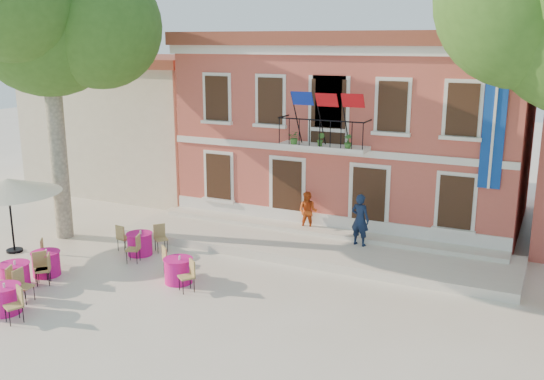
{
  "coord_description": "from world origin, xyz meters",
  "views": [
    {
      "loc": [
        9.52,
        -14.36,
        7.17
      ],
      "look_at": [
        0.95,
        3.5,
        2.27
      ],
      "focal_mm": 40.0,
      "sensor_mm": 36.0,
      "label": 1
    }
  ],
  "objects_px": {
    "cafe_table_1": "(5,298)",
    "cafe_table_3": "(140,243)",
    "cafe_table_0": "(46,263)",
    "pedestrian_navy": "(360,220)",
    "cafe_table_2": "(15,274)",
    "plane_tree_west": "(47,20)",
    "patio_umbrella": "(8,186)",
    "pedestrian_orange": "(308,212)",
    "cafe_table_4": "(178,270)"
  },
  "relations": [
    {
      "from": "plane_tree_west",
      "to": "cafe_table_3",
      "type": "bearing_deg",
      "value": -5.77
    },
    {
      "from": "cafe_table_2",
      "to": "cafe_table_3",
      "type": "height_order",
      "value": "same"
    },
    {
      "from": "cafe_table_3",
      "to": "cafe_table_4",
      "type": "relative_size",
      "value": 1.04
    },
    {
      "from": "cafe_table_1",
      "to": "pedestrian_orange",
      "type": "bearing_deg",
      "value": 62.03
    },
    {
      "from": "patio_umbrella",
      "to": "cafe_table_0",
      "type": "bearing_deg",
      "value": -23.0
    },
    {
      "from": "cafe_table_2",
      "to": "cafe_table_3",
      "type": "xyz_separation_m",
      "value": [
        1.53,
        3.95,
        0.0
      ]
    },
    {
      "from": "plane_tree_west",
      "to": "cafe_table_3",
      "type": "height_order",
      "value": "plane_tree_west"
    },
    {
      "from": "cafe_table_0",
      "to": "cafe_table_1",
      "type": "height_order",
      "value": "same"
    },
    {
      "from": "pedestrian_orange",
      "to": "cafe_table_3",
      "type": "relative_size",
      "value": 0.81
    },
    {
      "from": "plane_tree_west",
      "to": "cafe_table_2",
      "type": "relative_size",
      "value": 5.71
    },
    {
      "from": "patio_umbrella",
      "to": "pedestrian_navy",
      "type": "height_order",
      "value": "patio_umbrella"
    },
    {
      "from": "cafe_table_4",
      "to": "patio_umbrella",
      "type": "bearing_deg",
      "value": -178.74
    },
    {
      "from": "cafe_table_0",
      "to": "cafe_table_3",
      "type": "height_order",
      "value": "same"
    },
    {
      "from": "pedestrian_orange",
      "to": "cafe_table_1",
      "type": "distance_m",
      "value": 10.63
    },
    {
      "from": "pedestrian_navy",
      "to": "cafe_table_0",
      "type": "xyz_separation_m",
      "value": [
        -8.22,
        -6.2,
        -0.79
      ]
    },
    {
      "from": "cafe_table_2",
      "to": "cafe_table_4",
      "type": "xyz_separation_m",
      "value": [
        4.14,
        2.44,
        -0.01
      ]
    },
    {
      "from": "cafe_table_0",
      "to": "cafe_table_4",
      "type": "height_order",
      "value": "same"
    },
    {
      "from": "pedestrian_navy",
      "to": "pedestrian_orange",
      "type": "xyz_separation_m",
      "value": [
        -2.21,
        0.68,
        -0.16
      ]
    },
    {
      "from": "plane_tree_west",
      "to": "cafe_table_0",
      "type": "xyz_separation_m",
      "value": [
        2.32,
        -3.18,
        -7.44
      ]
    },
    {
      "from": "plane_tree_west",
      "to": "cafe_table_4",
      "type": "height_order",
      "value": "plane_tree_west"
    },
    {
      "from": "plane_tree_west",
      "to": "cafe_table_1",
      "type": "bearing_deg",
      "value": -59.41
    },
    {
      "from": "pedestrian_orange",
      "to": "cafe_table_0",
      "type": "xyz_separation_m",
      "value": [
        -6.01,
        -6.88,
        -0.63
      ]
    },
    {
      "from": "cafe_table_0",
      "to": "cafe_table_3",
      "type": "distance_m",
      "value": 3.16
    },
    {
      "from": "cafe_table_4",
      "to": "pedestrian_navy",
      "type": "bearing_deg",
      "value": 49.77
    },
    {
      "from": "plane_tree_west",
      "to": "pedestrian_navy",
      "type": "xyz_separation_m",
      "value": [
        10.54,
        3.02,
        -6.65
      ]
    },
    {
      "from": "cafe_table_2",
      "to": "cafe_table_1",
      "type": "bearing_deg",
      "value": -50.47
    },
    {
      "from": "pedestrian_navy",
      "to": "cafe_table_0",
      "type": "distance_m",
      "value": 10.32
    },
    {
      "from": "pedestrian_orange",
      "to": "cafe_table_0",
      "type": "height_order",
      "value": "pedestrian_orange"
    },
    {
      "from": "plane_tree_west",
      "to": "patio_umbrella",
      "type": "distance_m",
      "value": 5.88
    },
    {
      "from": "pedestrian_navy",
      "to": "cafe_table_1",
      "type": "distance_m",
      "value": 11.3
    },
    {
      "from": "plane_tree_west",
      "to": "cafe_table_1",
      "type": "relative_size",
      "value": 5.71
    },
    {
      "from": "pedestrian_navy",
      "to": "cafe_table_4",
      "type": "xyz_separation_m",
      "value": [
        -4.15,
        -4.9,
        -0.79
      ]
    },
    {
      "from": "cafe_table_0",
      "to": "cafe_table_3",
      "type": "bearing_deg",
      "value": 62.42
    },
    {
      "from": "cafe_table_1",
      "to": "cafe_table_2",
      "type": "bearing_deg",
      "value": 129.53
    },
    {
      "from": "patio_umbrella",
      "to": "cafe_table_1",
      "type": "relative_size",
      "value": 1.89
    },
    {
      "from": "patio_umbrella",
      "to": "cafe_table_3",
      "type": "distance_m",
      "value": 4.87
    },
    {
      "from": "patio_umbrella",
      "to": "cafe_table_4",
      "type": "xyz_separation_m",
      "value": [
        6.76,
        0.15,
        -1.94
      ]
    },
    {
      "from": "pedestrian_navy",
      "to": "cafe_table_2",
      "type": "xyz_separation_m",
      "value": [
        -8.29,
        -7.35,
        -0.78
      ]
    },
    {
      "from": "cafe_table_0",
      "to": "cafe_table_2",
      "type": "bearing_deg",
      "value": -93.55
    },
    {
      "from": "plane_tree_west",
      "to": "cafe_table_1",
      "type": "distance_m",
      "value": 9.93
    },
    {
      "from": "cafe_table_1",
      "to": "cafe_table_2",
      "type": "distance_m",
      "value": 1.74
    },
    {
      "from": "cafe_table_3",
      "to": "cafe_table_4",
      "type": "distance_m",
      "value": 3.01
    },
    {
      "from": "pedestrian_navy",
      "to": "cafe_table_3",
      "type": "bearing_deg",
      "value": 36.53
    },
    {
      "from": "cafe_table_1",
      "to": "cafe_table_3",
      "type": "height_order",
      "value": "same"
    },
    {
      "from": "cafe_table_1",
      "to": "cafe_table_3",
      "type": "distance_m",
      "value": 5.31
    },
    {
      "from": "cafe_table_0",
      "to": "cafe_table_1",
      "type": "relative_size",
      "value": 0.94
    },
    {
      "from": "pedestrian_orange",
      "to": "cafe_table_2",
      "type": "bearing_deg",
      "value": -133.25
    },
    {
      "from": "pedestrian_navy",
      "to": "cafe_table_2",
      "type": "distance_m",
      "value": 11.11
    },
    {
      "from": "plane_tree_west",
      "to": "pedestrian_orange",
      "type": "distance_m",
      "value": 11.38
    },
    {
      "from": "patio_umbrella",
      "to": "pedestrian_navy",
      "type": "distance_m",
      "value": 12.08
    }
  ]
}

